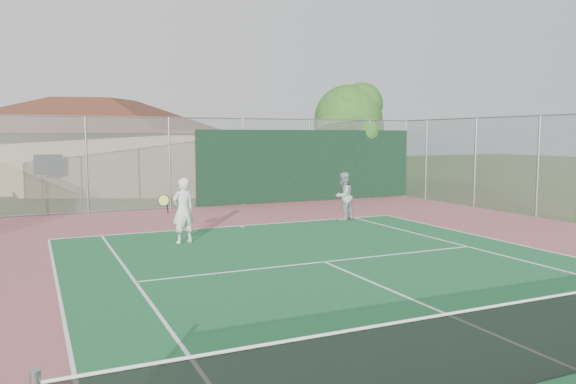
% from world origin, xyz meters
% --- Properties ---
extents(back_fence, '(20.08, 0.11, 3.53)m').
position_xyz_m(back_fence, '(2.11, 16.98, 1.67)').
color(back_fence, gray).
rests_on(back_fence, ground).
extents(side_fence_right, '(0.08, 9.00, 3.50)m').
position_xyz_m(side_fence_right, '(10.00, 12.50, 1.75)').
color(side_fence_right, gray).
rests_on(side_fence_right, ground).
extents(clubhouse, '(15.29, 13.16, 5.57)m').
position_xyz_m(clubhouse, '(-2.70, 26.00, 2.83)').
color(clubhouse, tan).
rests_on(clubhouse, ground).
extents(tree, '(3.81, 3.61, 5.31)m').
position_xyz_m(tree, '(7.99, 18.66, 3.49)').
color(tree, '#341E13').
rests_on(tree, ground).
extents(player_white_front, '(1.10, 0.73, 1.71)m').
position_xyz_m(player_white_front, '(-2.29, 9.92, 0.86)').
color(player_white_front, white).
rests_on(player_white_front, ground).
extents(player_grey_back, '(0.96, 0.88, 1.59)m').
position_xyz_m(player_grey_back, '(3.52, 11.60, 0.80)').
color(player_grey_back, '#A9ABAF').
rests_on(player_grey_back, ground).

